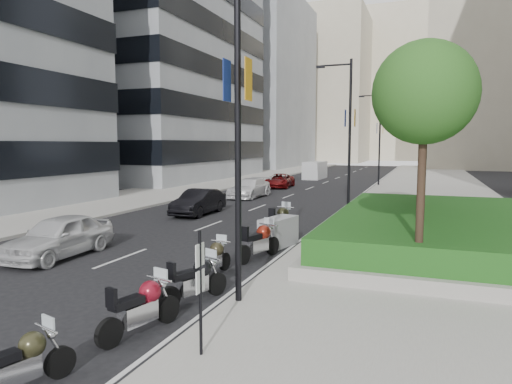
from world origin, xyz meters
The scene contains 31 objects.
ground centered at (0.00, 0.00, 0.00)m, with size 160.00×160.00×0.00m, color black.
sidewalk_right centered at (9.00, 30.00, 0.07)m, with size 10.00×100.00×0.15m, color #9E9B93.
sidewalk_left centered at (-12.00, 30.00, 0.07)m, with size 8.00×100.00×0.15m, color #9E9B93.
lane_edge centered at (3.70, 30.00, 0.01)m, with size 0.12×100.00×0.01m, color silver.
lane_centre centered at (-1.50, 30.00, 0.01)m, with size 0.12×100.00×0.01m, color silver.
building_grey_mid centered at (-24.00, 38.00, 20.00)m, with size 22.00×26.00×40.00m, color gray.
building_grey_far centered at (-24.00, 70.00, 15.00)m, with size 22.00×26.00×30.00m, color gray.
building_cream_left centered at (-18.00, 100.00, 17.00)m, with size 26.00×24.00×34.00m, color #B7AD93.
building_cream_centre centered at (2.00, 120.00, 19.00)m, with size 30.00×24.00×38.00m, color #B7AD93.
planter centered at (10.00, 10.00, 0.35)m, with size 10.00×14.00×0.40m, color #9A9790.
hedge centered at (10.00, 10.00, 0.95)m, with size 9.40×13.40×0.80m, color #184E16.
tree_0 centered at (8.50, 4.00, 5.42)m, with size 2.80×2.80×6.30m.
tree_1 centered at (8.50, 8.00, 5.42)m, with size 2.80×2.80×6.30m.
tree_2 centered at (8.50, 12.00, 5.42)m, with size 2.80×2.80×6.30m.
tree_3 centered at (8.50, 16.00, 5.42)m, with size 2.80×2.80×6.30m.
lamp_post_0 centered at (4.14, 1.00, 5.07)m, with size 2.34×0.45×9.00m.
lamp_post_1 centered at (4.14, 18.00, 5.07)m, with size 2.34×0.45×9.00m.
lamp_post_2 centered at (4.14, 36.00, 5.07)m, with size 2.34×0.45×9.00m.
parking_sign centered at (4.80, -2.00, 1.46)m, with size 0.06×0.32×2.50m.
motorcycle_0 centered at (2.58, -4.03, 0.53)m, with size 0.79×1.95×0.99m.
motorcycle_1 centered at (3.03, -1.31, 0.60)m, with size 0.83×2.22×1.12m.
motorcycle_2 centered at (3.16, 0.85, 0.59)m, with size 1.00×2.12×1.11m.
motorcycle_3 centered at (2.55, 3.16, 0.55)m, with size 0.69×2.06×1.03m.
motorcycle_4 centered at (3.17, 5.61, 0.64)m, with size 0.96×2.34×1.19m.
motorcycle_5 centered at (3.20, 7.71, 0.59)m, with size 1.18×2.06×1.18m.
motorcycle_6 centered at (2.58, 9.94, 0.66)m, with size 0.82×2.47×1.23m.
car_a centered at (-3.71, 3.38, 0.76)m, with size 1.80×4.48×1.53m, color silver.
car_b centered at (-3.70, 14.08, 0.73)m, with size 1.55×4.43×1.46m, color black.
car_c centered at (-4.05, 23.09, 0.73)m, with size 2.04×5.01×1.45m, color white.
car_d centered at (-4.33, 31.53, 0.65)m, with size 2.17×4.70×1.31m, color #660C0E.
delivery_van centered at (-3.77, 43.44, 0.95)m, with size 1.99×4.88×2.03m.
Camera 1 is at (8.63, -9.28, 4.06)m, focal length 32.00 mm.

